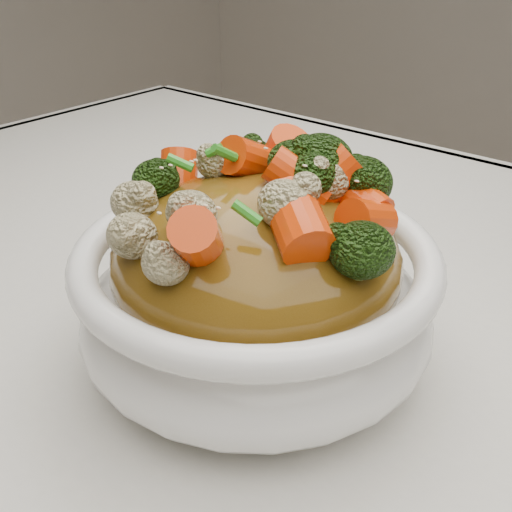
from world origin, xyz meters
The scene contains 8 objects.
tablecloth centered at (0.00, 0.00, 0.73)m, with size 1.20×0.80×0.04m, color silver.
bowl centered at (-0.03, -0.05, 0.79)m, with size 0.21×0.21×0.08m, color white, non-canonical shape.
sauce_base centered at (-0.03, -0.05, 0.82)m, with size 0.17×0.17×0.09m, color brown.
carrots centered at (-0.03, -0.05, 0.88)m, with size 0.17×0.17×0.05m, color #DF3C07, non-canonical shape.
broccoli centered at (-0.03, -0.05, 0.88)m, with size 0.17×0.17×0.04m, color black, non-canonical shape.
cauliflower centered at (-0.03, -0.05, 0.88)m, with size 0.17×0.17×0.04m, color #C4B886, non-canonical shape.
scallions centered at (-0.03, -0.05, 0.88)m, with size 0.13×0.13×0.02m, color #2C8F21, non-canonical shape.
sesame_seeds centered at (-0.03, -0.05, 0.88)m, with size 0.15×0.15×0.01m, color beige, non-canonical shape.
Camera 1 is at (0.17, -0.28, 0.99)m, focal length 42.00 mm.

